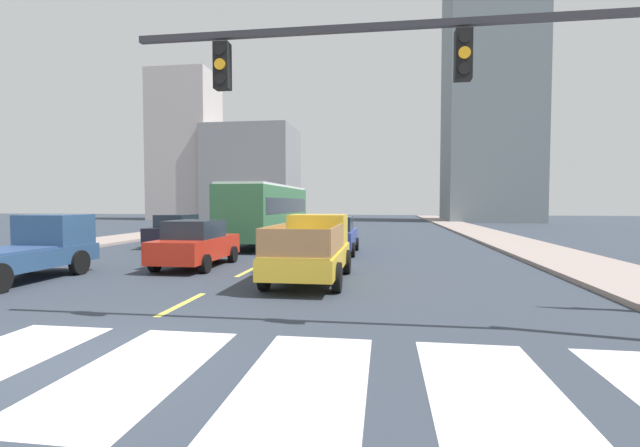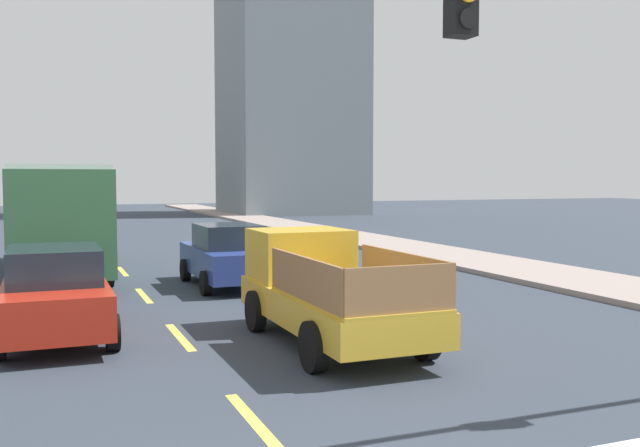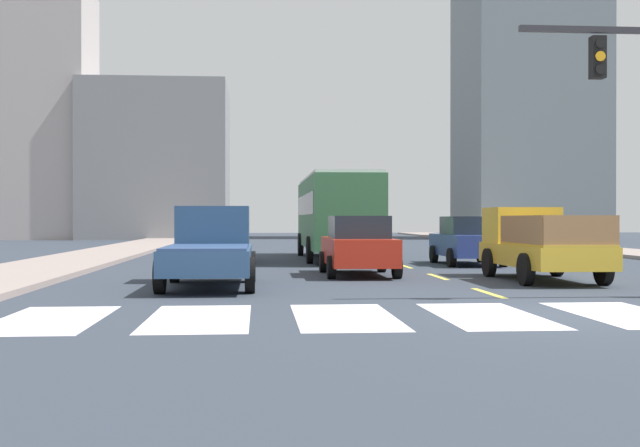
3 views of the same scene
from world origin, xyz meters
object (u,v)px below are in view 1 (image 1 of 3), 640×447
Objects in this scene: sedan_mid at (335,235)px; traffic_signal_gantry at (541,88)px; city_bus at (268,210)px; sedan_far at (178,230)px; sedan_near_right at (196,244)px; pickup_stakebed at (312,249)px; pickup_dark at (27,250)px.

traffic_signal_gantry is at bearing -71.60° from sedan_mid.
city_bus reaches higher than sedan_far.
sedan_mid is (4.55, 5.08, 0.00)m from sedan_near_right.
pickup_stakebed is at bearing -92.05° from sedan_mid.
traffic_signal_gantry is (13.41, -4.23, 3.34)m from pickup_dark.
pickup_dark is at bearing -107.24° from city_bus.
traffic_signal_gantry is at bearing -17.68° from pickup_dark.
sedan_near_right and sedan_far have the same top height.
pickup_stakebed is 12.62m from sedan_far.
city_bus is 9.24m from sedan_near_right.
sedan_near_right is 8.30m from sedan_far.
sedan_far is (-4.20, 7.16, 0.00)m from sedan_near_right.
pickup_dark is 0.49× the size of traffic_signal_gantry.
sedan_mid is at bearing -41.71° from city_bus.
pickup_dark is 5.18m from sedan_near_right.
pickup_dark is (-8.66, -1.37, -0.02)m from pickup_stakebed.
sedan_near_right is at bearing 38.61° from pickup_dark.
pickup_stakebed reaches higher than sedan_near_right.
pickup_dark is at bearing -138.49° from sedan_mid.
city_bus is at bearing 86.32° from sedan_near_right.
sedan_far is 0.41× the size of traffic_signal_gantry.
traffic_signal_gantry reaches higher than sedan_far.
sedan_far is at bearing 164.04° from sedan_mid.
traffic_signal_gantry is (4.75, -5.61, 3.33)m from pickup_stakebed.
pickup_dark is at bearing -91.76° from sedan_far.
sedan_near_right is (-0.24, -9.17, -1.09)m from city_bus.
city_bus reaches higher than pickup_stakebed.
pickup_stakebed reaches higher than sedan_far.
sedan_near_right is 1.00× the size of sedan_far.
city_bus is at bearing 118.73° from traffic_signal_gantry.
city_bus is at bearing 113.22° from pickup_stakebed.
pickup_dark reaches higher than sedan_mid.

